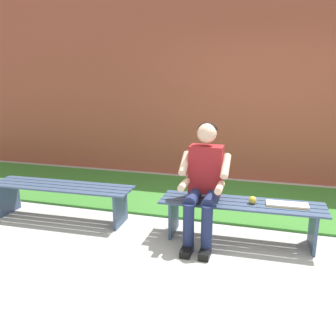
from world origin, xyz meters
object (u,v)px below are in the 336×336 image
object	(u,v)px
person_seated	(204,179)
apple	(253,200)
bench_near	(241,211)
book_open	(287,205)
bench_far	(61,193)

from	to	relation	value
person_seated	apple	xyz separation A→B (m)	(-0.49, -0.09, -0.21)
bench_near	book_open	bearing A→B (deg)	-176.70
bench_near	apple	size ratio (longest dim) A/B	21.00
person_seated	apple	world-z (taller)	person_seated
bench_near	book_open	xyz separation A→B (m)	(-0.45, -0.03, 0.11)
person_seated	bench_far	bearing A→B (deg)	-3.24
bench_far	book_open	size ratio (longest dim) A/B	4.23
bench_far	book_open	world-z (taller)	book_open
bench_far	book_open	xyz separation A→B (m)	(-2.57, -0.03, 0.11)
book_open	person_seated	bearing A→B (deg)	6.82
book_open	bench_far	bearing A→B (deg)	-1.15
bench_near	person_seated	size ratio (longest dim) A/B	1.36
bench_near	book_open	distance (m)	0.46
bench_far	book_open	distance (m)	2.57
bench_far	person_seated	size ratio (longest dim) A/B	1.43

